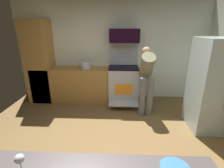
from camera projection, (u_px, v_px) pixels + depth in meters
name	position (u px, v px, depth m)	size (l,w,h in m)	color
ground_plane	(107.00, 150.00, 2.76)	(5.20, 4.80, 0.02)	brown
wall_back	(113.00, 51.00, 4.55)	(5.20, 0.12, 2.60)	silver
lower_cabinet_run	(79.00, 84.00, 4.52)	(2.40, 0.60, 0.90)	#A77839
cabinet_column	(40.00, 62.00, 4.36)	(0.60, 0.60, 2.10)	#A77839
oven_range	(123.00, 83.00, 4.44)	(0.76, 0.97, 1.56)	#B1B9BD
microwave	(124.00, 36.00, 4.13)	(0.74, 0.38, 0.33)	black
refrigerator	(217.00, 86.00, 3.14)	(0.85, 0.79, 1.76)	#AFC2BF
person_cook	(147.00, 76.00, 3.71)	(0.31, 0.61, 1.50)	slate
wine_glass_mid	(20.00, 160.00, 1.20)	(0.07, 0.07, 0.16)	silver
stock_pot	(85.00, 65.00, 4.34)	(0.29, 0.29, 0.17)	#B3BEC4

